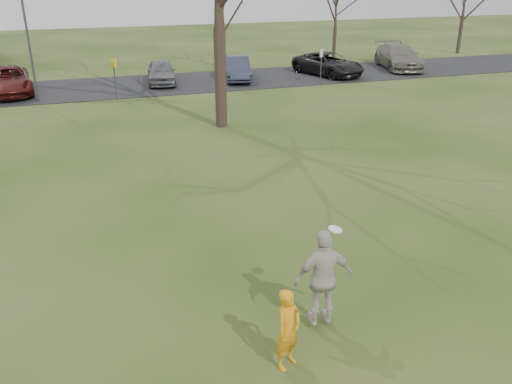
% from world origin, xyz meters
% --- Properties ---
extents(ground, '(120.00, 120.00, 0.00)m').
position_xyz_m(ground, '(0.00, 0.00, 0.00)').
color(ground, '#1E380F').
rests_on(ground, ground).
extents(parking_strip, '(62.00, 6.50, 0.04)m').
position_xyz_m(parking_strip, '(0.00, 25.00, 0.02)').
color(parking_strip, black).
rests_on(parking_strip, ground).
extents(player_defender, '(0.67, 0.61, 1.55)m').
position_xyz_m(player_defender, '(-0.84, -0.33, 0.77)').
color(player_defender, orange).
rests_on(player_defender, ground).
extents(car_2, '(3.10, 5.56, 1.47)m').
position_xyz_m(car_2, '(-7.61, 24.82, 0.78)').
color(car_2, '#4B1411').
rests_on(car_2, parking_strip).
extents(car_4, '(2.07, 4.20, 1.38)m').
position_xyz_m(car_4, '(0.92, 25.10, 0.73)').
color(car_4, slate).
rests_on(car_4, parking_strip).
extents(car_5, '(2.26, 4.46, 1.40)m').
position_xyz_m(car_5, '(5.56, 24.75, 0.74)').
color(car_5, '#2F3447').
rests_on(car_5, parking_strip).
extents(car_6, '(3.88, 5.56, 1.41)m').
position_xyz_m(car_6, '(11.66, 24.47, 0.74)').
color(car_6, black).
rests_on(car_6, parking_strip).
extents(car_7, '(3.49, 5.87, 1.60)m').
position_xyz_m(car_7, '(17.32, 25.15, 0.84)').
color(car_7, slate).
rests_on(car_7, parking_strip).
extents(catching_play, '(1.18, 0.55, 1.99)m').
position_xyz_m(catching_play, '(0.20, 0.50, 1.12)').
color(catching_play, beige).
rests_on(catching_play, ground).
extents(lamp_post, '(0.34, 0.34, 6.27)m').
position_xyz_m(lamp_post, '(-6.00, 22.50, 3.97)').
color(lamp_post, '#47474C').
rests_on(lamp_post, ground).
extents(sign_yellow, '(0.35, 0.35, 2.08)m').
position_xyz_m(sign_yellow, '(-2.00, 22.00, 1.45)').
color(sign_yellow, '#47474C').
rests_on(sign_yellow, ground).
extents(sign_white, '(0.35, 0.35, 2.08)m').
position_xyz_m(sign_white, '(10.00, 22.00, 1.45)').
color(sign_white, '#47474C').
rests_on(sign_white, ground).
extents(small_tree_row, '(55.00, 5.90, 8.50)m').
position_xyz_m(small_tree_row, '(4.38, 30.06, 3.89)').
color(small_tree_row, '#352821').
rests_on(small_tree_row, ground).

